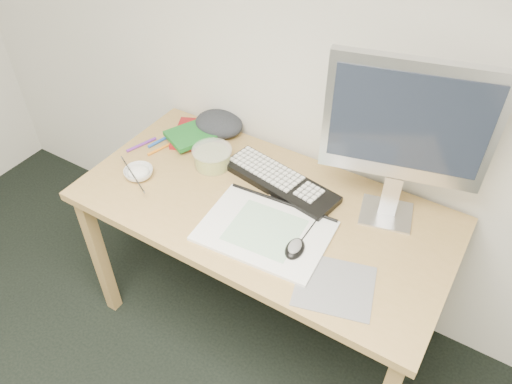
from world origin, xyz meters
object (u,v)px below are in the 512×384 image
(desk, at_px, (263,221))
(monitor, at_px, (407,127))
(sketchpad, at_px, (265,231))
(rice_bowl, at_px, (139,173))
(keyboard, at_px, (280,182))

(desk, relative_size, monitor, 2.27)
(desk, height_order, sketchpad, sketchpad)
(sketchpad, relative_size, monitor, 0.72)
(sketchpad, relative_size, rice_bowl, 3.88)
(sketchpad, height_order, rice_bowl, rice_bowl)
(desk, relative_size, sketchpad, 3.16)
(desk, relative_size, keyboard, 2.92)
(sketchpad, bearing_deg, monitor, 38.73)
(monitor, bearing_deg, rice_bowl, -175.56)
(keyboard, bearing_deg, desk, -78.18)
(desk, relative_size, rice_bowl, 12.25)
(monitor, bearing_deg, sketchpad, -151.46)
(keyboard, bearing_deg, monitor, 18.24)
(desk, distance_m, sketchpad, 0.16)
(keyboard, bearing_deg, rice_bowl, -143.27)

